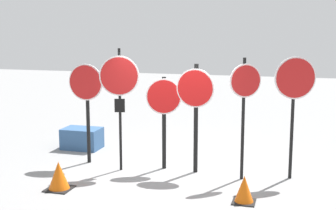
% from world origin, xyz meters
% --- Properties ---
extents(ground_plane, '(40.00, 40.00, 0.00)m').
position_xyz_m(ground_plane, '(0.00, 0.00, 0.00)').
color(ground_plane, gray).
extents(stop_sign_0, '(0.80, 0.14, 2.22)m').
position_xyz_m(stop_sign_0, '(-2.12, 0.01, 1.58)').
color(stop_sign_0, black).
rests_on(stop_sign_0, ground).
extents(stop_sign_1, '(0.81, 0.24, 2.58)m').
position_xyz_m(stop_sign_1, '(-1.21, -0.32, 1.85)').
color(stop_sign_1, black).
rests_on(stop_sign_1, ground).
extents(stop_sign_2, '(0.74, 0.21, 1.98)m').
position_xyz_m(stop_sign_2, '(-0.36, 0.05, 1.36)').
color(stop_sign_2, black).
rests_on(stop_sign_2, ground).
extents(stop_sign_3, '(0.80, 0.17, 2.27)m').
position_xyz_m(stop_sign_3, '(0.33, -0.03, 1.53)').
color(stop_sign_3, black).
rests_on(stop_sign_3, ground).
extents(stop_sign_4, '(0.57, 0.38, 2.43)m').
position_xyz_m(stop_sign_4, '(1.35, -0.21, 1.72)').
color(stop_sign_4, black).
rests_on(stop_sign_4, ground).
extents(stop_sign_5, '(0.78, 0.34, 2.45)m').
position_xyz_m(stop_sign_5, '(2.27, 0.08, 1.82)').
color(stop_sign_5, black).
rests_on(stop_sign_5, ground).
extents(traffic_cone_0, '(0.47, 0.47, 0.54)m').
position_xyz_m(traffic_cone_0, '(-1.90, -1.73, 0.26)').
color(traffic_cone_0, black).
rests_on(traffic_cone_0, ground).
extents(traffic_cone_1, '(0.40, 0.40, 0.48)m').
position_xyz_m(traffic_cone_1, '(1.52, -1.45, 0.24)').
color(traffic_cone_1, black).
rests_on(traffic_cone_1, ground).
extents(storage_crate, '(0.93, 0.63, 0.52)m').
position_xyz_m(storage_crate, '(-2.81, 1.13, 0.26)').
color(storage_crate, '#335684').
rests_on(storage_crate, ground).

